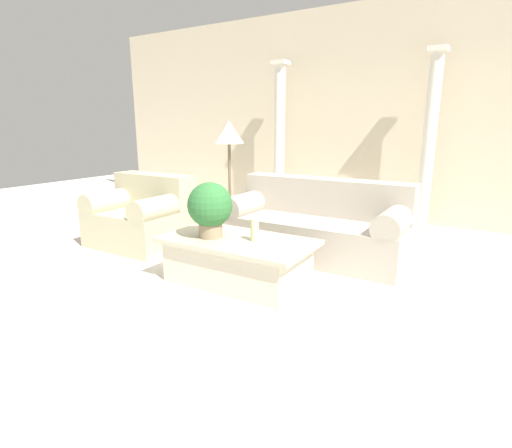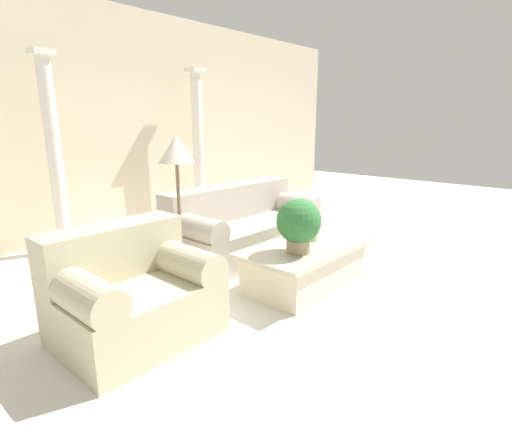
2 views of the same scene
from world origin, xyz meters
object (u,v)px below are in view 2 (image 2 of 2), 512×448
at_px(sofa_long, 244,227).
at_px(potted_plant, 299,223).
at_px(coffee_table, 306,265).
at_px(floor_lamp, 177,159).
at_px(loveseat, 132,292).

bearing_deg(sofa_long, potted_plant, -114.40).
xyz_separation_m(coffee_table, potted_plant, (-0.25, -0.07, 0.49)).
bearing_deg(coffee_table, sofa_long, 74.96).
xyz_separation_m(sofa_long, potted_plant, (-0.56, -1.23, 0.36)).
bearing_deg(floor_lamp, potted_plant, -63.79).
bearing_deg(potted_plant, coffee_table, 16.83).
distance_m(loveseat, potted_plant, 1.58).
distance_m(sofa_long, coffee_table, 1.20).
bearing_deg(potted_plant, floor_lamp, 116.21).
bearing_deg(coffee_table, loveseat, 165.66).
height_order(sofa_long, floor_lamp, floor_lamp).
relative_size(potted_plant, floor_lamp, 0.34).
xyz_separation_m(coffee_table, floor_lamp, (-0.78, 1.01, 1.06)).
bearing_deg(loveseat, potted_plant, -19.31).
height_order(sofa_long, potted_plant, potted_plant).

